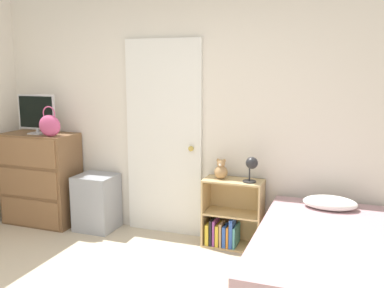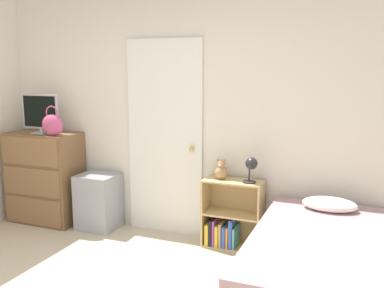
{
  "view_description": "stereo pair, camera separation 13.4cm",
  "coord_description": "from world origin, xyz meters",
  "px_view_note": "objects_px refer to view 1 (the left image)",
  "views": [
    {
      "loc": [
        1.71,
        -1.95,
        1.76
      ],
      "look_at": [
        0.3,
        1.92,
        1.03
      ],
      "focal_mm": 40.0,
      "sensor_mm": 36.0,
      "label": 1
    },
    {
      "loc": [
        1.83,
        -1.9,
        1.76
      ],
      "look_at": [
        0.3,
        1.92,
        1.03
      ],
      "focal_mm": 40.0,
      "sensor_mm": 36.0,
      "label": 2
    }
  ],
  "objects_px": {
    "tv": "(37,114)",
    "bookshelf": "(229,220)",
    "handbag": "(50,125)",
    "teddy_bear": "(221,170)",
    "dresser": "(41,178)",
    "bed": "(324,268)",
    "desk_lamp": "(251,165)",
    "storage_bin": "(97,202)"
  },
  "relations": [
    {
      "from": "tv",
      "to": "handbag",
      "type": "height_order",
      "value": "tv"
    },
    {
      "from": "tv",
      "to": "teddy_bear",
      "type": "bearing_deg",
      "value": 2.83
    },
    {
      "from": "desk_lamp",
      "to": "dresser",
      "type": "bearing_deg",
      "value": -179.05
    },
    {
      "from": "handbag",
      "to": "bed",
      "type": "height_order",
      "value": "handbag"
    },
    {
      "from": "handbag",
      "to": "teddy_bear",
      "type": "height_order",
      "value": "handbag"
    },
    {
      "from": "dresser",
      "to": "teddy_bear",
      "type": "relative_size",
      "value": 5.15
    },
    {
      "from": "tv",
      "to": "bed",
      "type": "relative_size",
      "value": 0.26
    },
    {
      "from": "desk_lamp",
      "to": "storage_bin",
      "type": "bearing_deg",
      "value": -179.72
    },
    {
      "from": "tv",
      "to": "handbag",
      "type": "distance_m",
      "value": 0.3
    },
    {
      "from": "tv",
      "to": "desk_lamp",
      "type": "relative_size",
      "value": 1.89
    },
    {
      "from": "tv",
      "to": "desk_lamp",
      "type": "distance_m",
      "value": 2.45
    },
    {
      "from": "tv",
      "to": "handbag",
      "type": "xyz_separation_m",
      "value": [
        0.25,
        -0.11,
        -0.11
      ]
    },
    {
      "from": "tv",
      "to": "teddy_bear",
      "type": "xyz_separation_m",
      "value": [
        2.1,
        0.1,
        -0.5
      ]
    },
    {
      "from": "dresser",
      "to": "handbag",
      "type": "distance_m",
      "value": 0.71
    },
    {
      "from": "handbag",
      "to": "teddy_bear",
      "type": "bearing_deg",
      "value": 6.6
    },
    {
      "from": "teddy_bear",
      "to": "tv",
      "type": "bearing_deg",
      "value": -177.17
    },
    {
      "from": "dresser",
      "to": "desk_lamp",
      "type": "relative_size",
      "value": 4.15
    },
    {
      "from": "dresser",
      "to": "bookshelf",
      "type": "height_order",
      "value": "dresser"
    },
    {
      "from": "tv",
      "to": "bookshelf",
      "type": "xyz_separation_m",
      "value": [
        2.19,
        0.11,
        -1.01
      ]
    },
    {
      "from": "bookshelf",
      "to": "desk_lamp",
      "type": "bearing_deg",
      "value": -11.61
    },
    {
      "from": "bookshelf",
      "to": "teddy_bear",
      "type": "relative_size",
      "value": 3.4
    },
    {
      "from": "handbag",
      "to": "storage_bin",
      "type": "relative_size",
      "value": 0.54
    },
    {
      "from": "bookshelf",
      "to": "bed",
      "type": "bearing_deg",
      "value": -39.07
    },
    {
      "from": "dresser",
      "to": "handbag",
      "type": "relative_size",
      "value": 3.18
    },
    {
      "from": "dresser",
      "to": "bookshelf",
      "type": "distance_m",
      "value": 2.22
    },
    {
      "from": "handbag",
      "to": "teddy_bear",
      "type": "relative_size",
      "value": 1.62
    },
    {
      "from": "teddy_bear",
      "to": "bed",
      "type": "bearing_deg",
      "value": -36.46
    },
    {
      "from": "dresser",
      "to": "bookshelf",
      "type": "relative_size",
      "value": 1.52
    },
    {
      "from": "handbag",
      "to": "desk_lamp",
      "type": "distance_m",
      "value": 2.19
    },
    {
      "from": "handbag",
      "to": "bookshelf",
      "type": "bearing_deg",
      "value": 6.38
    },
    {
      "from": "storage_bin",
      "to": "dresser",
      "type": "bearing_deg",
      "value": -177.42
    },
    {
      "from": "tv",
      "to": "bookshelf",
      "type": "height_order",
      "value": "tv"
    },
    {
      "from": "storage_bin",
      "to": "teddy_bear",
      "type": "distance_m",
      "value": 1.48
    },
    {
      "from": "teddy_bear",
      "to": "bed",
      "type": "relative_size",
      "value": 0.11
    },
    {
      "from": "desk_lamp",
      "to": "tv",
      "type": "bearing_deg",
      "value": -178.56
    },
    {
      "from": "tv",
      "to": "storage_bin",
      "type": "relative_size",
      "value": 0.78
    },
    {
      "from": "bookshelf",
      "to": "teddy_bear",
      "type": "xyz_separation_m",
      "value": [
        -0.09,
        -0.0,
        0.51
      ]
    },
    {
      "from": "desk_lamp",
      "to": "bed",
      "type": "distance_m",
      "value": 1.18
    },
    {
      "from": "desk_lamp",
      "to": "bed",
      "type": "height_order",
      "value": "desk_lamp"
    },
    {
      "from": "bed",
      "to": "handbag",
      "type": "bearing_deg",
      "value": 169.14
    },
    {
      "from": "handbag",
      "to": "storage_bin",
      "type": "height_order",
      "value": "handbag"
    },
    {
      "from": "bed",
      "to": "desk_lamp",
      "type": "bearing_deg",
      "value": 135.08
    }
  ]
}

